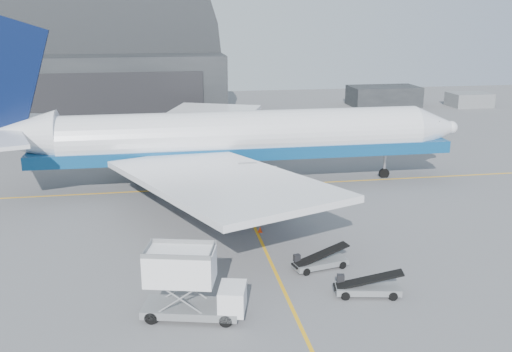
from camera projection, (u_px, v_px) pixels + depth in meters
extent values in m
plane|color=#565659|center=(270.00, 261.00, 44.30)|extent=(200.00, 200.00, 0.00)
cube|color=gold|center=(236.00, 187.00, 63.25)|extent=(80.00, 0.25, 0.02)
cube|color=gold|center=(275.00, 272.00, 42.40)|extent=(0.25, 40.00, 0.02)
cube|color=black|center=(78.00, 87.00, 100.69)|extent=(50.00, 28.00, 12.00)
cube|color=black|center=(67.00, 105.00, 87.60)|extent=(42.00, 0.40, 9.50)
cube|color=black|center=(383.00, 106.00, 118.65)|extent=(14.00, 8.00, 4.00)
cube|color=gray|center=(468.00, 106.00, 117.61)|extent=(8.00, 6.00, 2.80)
cylinder|color=white|center=(245.00, 135.00, 62.60)|extent=(39.47, 5.26, 5.26)
cone|color=white|center=(433.00, 128.00, 66.17)|extent=(4.82, 5.26, 5.26)
sphere|color=white|center=(451.00, 127.00, 66.52)|extent=(1.53, 1.53, 1.53)
cone|color=white|center=(19.00, 136.00, 58.62)|extent=(7.67, 5.26, 5.26)
cube|color=black|center=(423.00, 123.00, 65.78)|extent=(2.85, 2.41, 0.77)
cube|color=navy|center=(245.00, 150.00, 63.07)|extent=(46.04, 5.32, 1.32)
cube|color=white|center=(218.00, 179.00, 49.73)|extent=(20.22, 26.88, 1.60)
cube|color=white|center=(197.00, 124.00, 74.66)|extent=(20.22, 26.88, 1.60)
cube|color=white|center=(0.00, 140.00, 53.67)|extent=(6.71, 9.17, 0.38)
cube|color=white|center=(23.00, 121.00, 63.02)|extent=(6.71, 9.17, 0.38)
cube|color=#061132|center=(0.00, 73.00, 56.66)|extent=(10.16, 0.55, 12.63)
cylinder|color=gray|center=(248.00, 182.00, 54.90)|extent=(5.70, 2.96, 2.96)
cylinder|color=gray|center=(226.00, 143.00, 71.52)|extent=(5.70, 2.96, 2.96)
cylinder|color=#A5A5AA|center=(385.00, 165.00, 66.40)|extent=(0.31, 0.31, 3.07)
cylinder|color=black|center=(384.00, 173.00, 66.69)|extent=(1.21, 0.38, 1.21)
cylinder|color=black|center=(230.00, 189.00, 60.33)|extent=(1.43, 0.49, 1.43)
cylinder|color=black|center=(222.00, 172.00, 66.97)|extent=(1.43, 0.49, 1.43)
cube|color=gray|center=(191.00, 308.00, 36.09)|extent=(6.47, 3.82, 0.51)
cube|color=silver|center=(232.00, 298.00, 35.67)|extent=(2.13, 2.65, 1.62)
cube|color=black|center=(244.00, 295.00, 35.55)|extent=(0.54, 1.88, 0.91)
cube|color=silver|center=(180.00, 266.00, 35.34)|extent=(4.73, 3.48, 2.02)
cylinder|color=black|center=(226.00, 321.00, 34.94)|extent=(0.86, 0.49, 0.81)
cylinder|color=black|center=(230.00, 304.00, 36.98)|extent=(0.86, 0.49, 0.81)
cylinder|color=black|center=(151.00, 318.00, 35.28)|extent=(0.86, 0.49, 0.81)
cylinder|color=black|center=(159.00, 301.00, 37.31)|extent=(0.86, 0.49, 0.81)
cube|color=black|center=(241.00, 208.00, 54.55)|extent=(5.04, 3.93, 1.00)
cube|color=silver|center=(247.00, 198.00, 54.64)|extent=(2.19, 2.44, 1.00)
cylinder|color=black|center=(261.00, 210.00, 54.47)|extent=(1.07, 0.74, 1.00)
cylinder|color=black|center=(249.00, 204.00, 56.29)|extent=(1.07, 0.74, 1.00)
cylinder|color=black|center=(232.00, 216.00, 52.90)|extent=(1.07, 0.74, 1.00)
cylinder|color=black|center=(221.00, 209.00, 54.72)|extent=(1.07, 0.74, 1.00)
cube|color=gray|center=(320.00, 263.00, 42.94)|extent=(4.42, 2.34, 0.43)
cube|color=black|center=(321.00, 255.00, 42.75)|extent=(4.58, 1.93, 1.22)
cube|color=black|center=(297.00, 258.00, 42.64)|extent=(0.55, 0.48, 0.57)
cylinder|color=black|center=(342.00, 265.00, 42.94)|extent=(0.61, 0.36, 0.57)
cylinder|color=black|center=(333.00, 258.00, 44.13)|extent=(0.61, 0.36, 0.57)
cylinder|color=black|center=(306.00, 272.00, 41.82)|extent=(0.61, 0.36, 0.57)
cylinder|color=black|center=(298.00, 265.00, 43.00)|extent=(0.61, 0.36, 0.57)
cube|color=gray|center=(368.00, 289.00, 38.84)|extent=(4.59, 2.27, 0.45)
cube|color=black|center=(368.00, 280.00, 38.65)|extent=(4.78, 1.84, 1.27)
cube|color=black|center=(341.00, 279.00, 39.26)|extent=(0.56, 0.48, 0.60)
cylinder|color=black|center=(393.00, 296.00, 38.19)|extent=(0.63, 0.35, 0.60)
cylinder|color=black|center=(389.00, 287.00, 39.53)|extent=(0.63, 0.35, 0.60)
cylinder|color=black|center=(346.00, 296.00, 38.24)|extent=(0.63, 0.35, 0.60)
cylinder|color=black|center=(343.00, 286.00, 39.58)|extent=(0.63, 0.35, 0.60)
cube|color=red|center=(260.00, 232.00, 50.13)|extent=(0.38, 0.38, 0.03)
cone|color=red|center=(260.00, 229.00, 50.06)|extent=(0.38, 0.38, 0.55)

